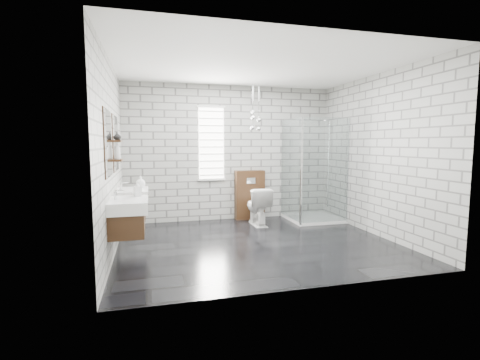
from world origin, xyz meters
name	(u,v)px	position (x,y,z in m)	size (l,w,h in m)	color
floor	(257,243)	(0.00, 0.00, -0.01)	(4.20, 3.60, 0.02)	black
ceiling	(258,65)	(0.00, 0.00, 2.71)	(4.20, 3.60, 0.02)	white
wall_back	(231,153)	(0.00, 1.81, 1.35)	(4.20, 0.02, 2.70)	#A5A59F
wall_front	(310,163)	(0.00, -1.81, 1.35)	(4.20, 0.02, 2.70)	#A5A59F
wall_left	(111,158)	(-2.11, 0.00, 1.35)	(0.02, 3.60, 2.70)	#A5A59F
wall_right	(377,155)	(2.11, 0.00, 1.35)	(0.02, 3.60, 2.70)	#A5A59F
vanity_left	(125,207)	(-1.91, -0.56, 0.76)	(0.47, 0.70, 1.57)	#3E2513
vanity_right	(130,196)	(-1.91, 0.43, 0.76)	(0.47, 0.70, 1.57)	#3E2513
shelf_lower	(117,160)	(-2.03, -0.05, 1.32)	(0.14, 0.30, 0.03)	#3E2513
shelf_upper	(116,141)	(-2.03, -0.05, 1.58)	(0.14, 0.30, 0.03)	#3E2513
window	(211,143)	(-0.40, 1.78, 1.55)	(0.56, 0.05, 1.48)	white
cistern_panel	(250,195)	(0.37, 1.70, 0.50)	(0.60, 0.20, 1.00)	#3E2513
flush_plate	(251,181)	(0.37, 1.60, 0.80)	(0.18, 0.01, 0.12)	silver
shower_enclosure	(311,196)	(1.50, 1.18, 0.50)	(1.00, 1.00, 2.03)	white
pendant_cluster	(255,121)	(0.38, 1.37, 1.99)	(0.24, 0.23, 0.92)	silver
toilet	(258,206)	(0.37, 1.15, 0.36)	(0.40, 0.71, 0.72)	white
soap_bottle_a	(138,189)	(-1.76, -0.32, 0.95)	(0.09, 0.09, 0.20)	#B2B2B2
soap_bottle_b	(141,182)	(-1.75, 0.64, 0.94)	(0.14, 0.14, 0.19)	#B2B2B2
soap_bottle_c	(117,151)	(-2.02, -0.10, 1.45)	(0.09, 0.09, 0.22)	#B2B2B2
vase	(117,136)	(-2.02, 0.00, 1.65)	(0.10, 0.10, 0.11)	#B2B2B2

